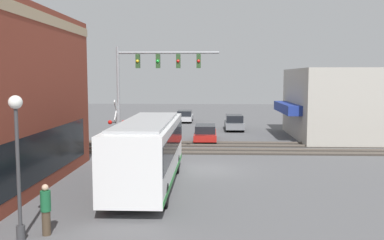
{
  "coord_description": "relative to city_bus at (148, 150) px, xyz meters",
  "views": [
    {
      "loc": [
        -24.08,
        -0.18,
        5.27
      ],
      "look_at": [
        5.22,
        1.06,
        2.33
      ],
      "focal_mm": 40.0,
      "sensor_mm": 36.0,
      "label": 1
    }
  ],
  "objects": [
    {
      "name": "crossing_signal",
      "position": [
        7.74,
        3.19,
        0.51
      ],
      "size": [
        1.41,
        1.18,
        3.81
      ],
      "color": "gray",
      "rests_on": "ground"
    },
    {
      "name": "parked_car_silver",
      "position": [
        30.07,
        -0.0,
        -1.14
      ],
      "size": [
        4.78,
        1.82,
        1.37
      ],
      "color": "#B7B7BC",
      "rests_on": "ground"
    },
    {
      "name": "shop_building",
      "position": [
        17.5,
        -15.19,
        1.21
      ],
      "size": [
        10.86,
        11.05,
        6.0
      ],
      "color": "#B2ADA3",
      "rests_on": "ground"
    },
    {
      "name": "rail_track_near",
      "position": [
        9.9,
        -2.8,
        -1.76
      ],
      "size": [
        2.6,
        60.0,
        0.15
      ],
      "color": "#332D28",
      "rests_on": "ground"
    },
    {
      "name": "streetlamp",
      "position": [
        -7.03,
        3.13,
        1.03
      ],
      "size": [
        0.44,
        0.44,
        4.71
      ],
      "color": "#38383A",
      "rests_on": "ground"
    },
    {
      "name": "traffic_signal_gantry",
      "position": [
        7.78,
        0.99,
        3.65
      ],
      "size": [
        0.42,
        6.72,
        7.26
      ],
      "color": "gray",
      "rests_on": "ground"
    },
    {
      "name": "parked_car_red",
      "position": [
        14.81,
        -2.6,
        -1.14
      ],
      "size": [
        4.84,
        1.82,
        1.37
      ],
      "color": "#B21E19",
      "rests_on": "ground"
    },
    {
      "name": "pedestrian_by_lamp",
      "position": [
        -6.54,
        2.48,
        -0.9
      ],
      "size": [
        0.34,
        0.34,
        1.74
      ],
      "color": "#473828",
      "rests_on": "ground"
    },
    {
      "name": "pedestrian_at_crossing",
      "position": [
        7.68,
        2.23,
        -0.86
      ],
      "size": [
        0.34,
        0.34,
        1.8
      ],
      "color": "#473828",
      "rests_on": "ground"
    },
    {
      "name": "city_bus",
      "position": [
        0.0,
        0.0,
        0.0
      ],
      "size": [
        10.3,
        2.59,
        3.24
      ],
      "color": "white",
      "rests_on": "ground"
    },
    {
      "name": "parked_car_grey",
      "position": [
        22.39,
        -5.4,
        -1.07
      ],
      "size": [
        4.63,
        1.82,
        1.55
      ],
      "color": "slate",
      "rests_on": "ground"
    },
    {
      "name": "ground_plane",
      "position": [
        3.9,
        -2.8,
        -1.79
      ],
      "size": [
        120.0,
        120.0,
        0.0
      ],
      "primitive_type": "plane",
      "color": "#565659"
    },
    {
      "name": "rail_track_far",
      "position": [
        13.1,
        -2.8,
        -1.76
      ],
      "size": [
        2.6,
        60.0,
        0.15
      ],
      "color": "#332D28",
      "rests_on": "ground"
    }
  ]
}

